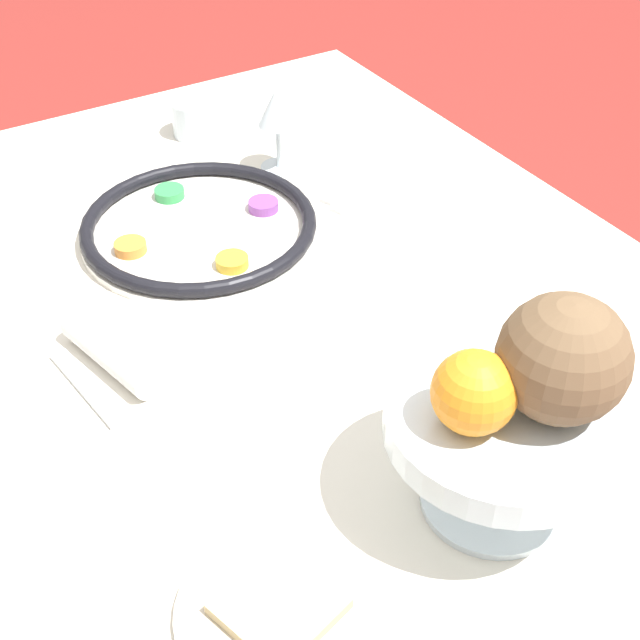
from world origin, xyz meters
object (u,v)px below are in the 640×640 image
Objects in this scene: seder_plate at (199,227)px; wine_glass at (277,110)px; orange_fruit at (474,392)px; coconut at (563,359)px; bread_plate at (279,611)px; napkin_roll at (113,351)px; fruit_stand at (503,431)px; cup_near at (193,118)px.

seder_plate is 0.23m from wine_glass.
coconut is (0.02, 0.08, 0.02)m from orange_fruit.
bread_plate is at bearing -29.18° from wine_glass.
bread_plate is at bearing -18.75° from seder_plate.
napkin_roll is (0.20, -0.20, 0.01)m from seder_plate.
orange_fruit is at bearing 91.71° from bread_plate.
orange_fruit is 0.41× the size of bread_plate.
orange_fruit is at bearing -95.46° from fruit_stand.
coconut is at bearing -8.75° from wine_glass.
bread_plate is at bearing -93.46° from coconut.
seder_plate is at bearing -175.78° from fruit_stand.
fruit_stand is at bearing 32.34° from napkin_roll.
fruit_stand reaches higher than napkin_roll.
coconut is (0.71, -0.11, 0.09)m from wine_glass.
cup_near is at bearing 174.67° from fruit_stand.
bread_plate is (0.00, -0.24, -0.09)m from fruit_stand.
orange_fruit reaches higher than wine_glass.
wine_glass is 0.20m from cup_near.
napkin_roll is 0.58m from cup_near.
coconut is at bearing -2.85° from cup_near.
napkin_roll is at bearing -151.87° from orange_fruit.
seder_plate is 1.77× the size of bread_plate.
seder_plate is at bearing -172.45° from coconut.
wine_glass is 1.94× the size of cup_near.
fruit_stand is 3.18× the size of cup_near.
coconut is at bearing 34.77° from napkin_roll.
orange_fruit is (-0.00, -0.04, 0.07)m from fruit_stand.
bread_plate is (0.01, -0.20, -0.16)m from orange_fruit.
bread_plate is 0.92m from cup_near.
wine_glass is 0.70m from fruit_stand.
seder_plate is 2.08× the size of napkin_roll.
fruit_stand is at bearing 90.52° from bread_plate.
orange_fruit is (0.68, -0.19, 0.07)m from wine_glass.
coconut reaches higher than wine_glass.
coconut is at bearing 86.54° from bread_plate.
bread_plate is (0.69, -0.39, -0.09)m from wine_glass.
napkin_roll is at bearing -147.66° from fruit_stand.
bread_plate is (-0.02, -0.28, -0.18)m from coconut.
fruit_stand reaches higher than seder_plate.
fruit_stand reaches higher than bread_plate.
coconut is 0.89m from cup_near.
napkin_roll is at bearing -179.58° from bread_plate.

